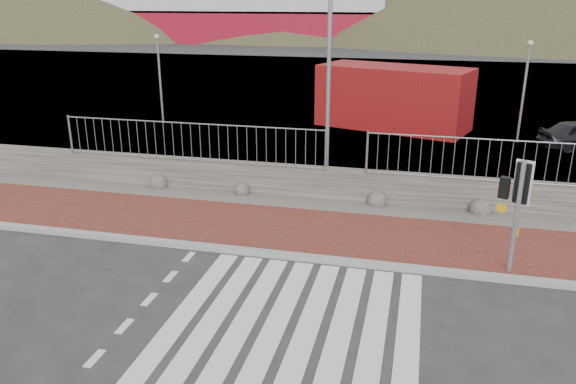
# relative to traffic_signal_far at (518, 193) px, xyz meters

# --- Properties ---
(ground) EXTENTS (220.00, 220.00, 0.00)m
(ground) POSITION_rel_traffic_signal_far_xyz_m (-4.12, -3.36, -1.87)
(ground) COLOR #28282B
(ground) RESTS_ON ground
(sidewalk_far) EXTENTS (40.00, 3.00, 0.08)m
(sidewalk_far) POSITION_rel_traffic_signal_far_xyz_m (-4.12, 1.14, -1.83)
(sidewalk_far) COLOR brown
(sidewalk_far) RESTS_ON ground
(kerb_far) EXTENTS (40.00, 0.25, 0.12)m
(kerb_far) POSITION_rel_traffic_signal_far_xyz_m (-4.12, -0.36, -1.82)
(kerb_far) COLOR gray
(kerb_far) RESTS_ON ground
(zebra_crossing) EXTENTS (4.62, 5.60, 0.01)m
(zebra_crossing) POSITION_rel_traffic_signal_far_xyz_m (-4.12, -3.36, -1.86)
(zebra_crossing) COLOR silver
(zebra_crossing) RESTS_ON ground
(gravel_strip) EXTENTS (40.00, 1.50, 0.06)m
(gravel_strip) POSITION_rel_traffic_signal_far_xyz_m (-4.12, 3.14, -1.84)
(gravel_strip) COLOR #59544C
(gravel_strip) RESTS_ON ground
(stone_wall) EXTENTS (40.00, 0.60, 0.90)m
(stone_wall) POSITION_rel_traffic_signal_far_xyz_m (-4.12, 3.94, -1.42)
(stone_wall) COLOR #454139
(stone_wall) RESTS_ON ground
(railing) EXTENTS (18.07, 0.07, 1.22)m
(railing) POSITION_rel_traffic_signal_far_xyz_m (-4.12, 3.79, -0.05)
(railing) COLOR gray
(railing) RESTS_ON stone_wall
(quay) EXTENTS (120.00, 40.00, 0.50)m
(quay) POSITION_rel_traffic_signal_far_xyz_m (-4.12, 24.54, -1.87)
(quay) COLOR #4C4C4F
(quay) RESTS_ON ground
(water) EXTENTS (220.00, 50.00, 0.05)m
(water) POSITION_rel_traffic_signal_far_xyz_m (-4.12, 59.54, -1.87)
(water) COLOR #3F4C54
(water) RESTS_ON ground
(hills_backdrop) EXTENTS (254.00, 90.00, 100.00)m
(hills_backdrop) POSITION_rel_traffic_signal_far_xyz_m (2.62, 84.54, -24.92)
(hills_backdrop) COLOR #353822
(hills_backdrop) RESTS_ON ground
(traffic_signal_far) EXTENTS (0.63, 0.41, 2.58)m
(traffic_signal_far) POSITION_rel_traffic_signal_far_xyz_m (0.00, 0.00, 0.00)
(traffic_signal_far) COLOR gray
(traffic_signal_far) RESTS_ON ground
(streetlight) EXTENTS (1.51, 0.58, 7.30)m
(streetlight) POSITION_rel_traffic_signal_far_xyz_m (-4.72, 4.77, 2.24)
(streetlight) COLOR gray
(streetlight) RESTS_ON ground
(shipping_container) EXTENTS (7.21, 4.73, 2.78)m
(shipping_container) POSITION_rel_traffic_signal_far_xyz_m (-3.38, 14.13, -0.48)
(shipping_container) COLOR maroon
(shipping_container) RESTS_ON ground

